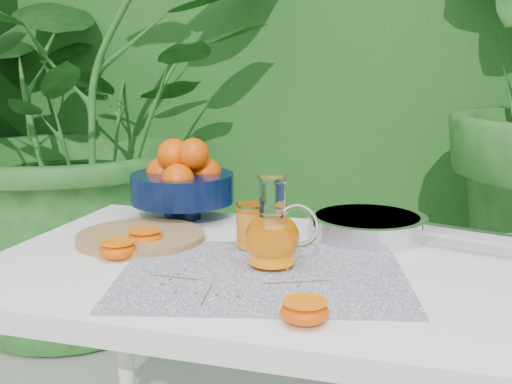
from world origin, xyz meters
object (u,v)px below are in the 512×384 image
(white_table, at_px, (253,301))
(cutting_board, at_px, (141,237))
(juice_pitcher, at_px, (273,236))
(fruit_bowl, at_px, (182,181))
(saute_pan, at_px, (369,225))

(white_table, xyz_separation_m, cutting_board, (-0.27, 0.06, 0.09))
(white_table, bearing_deg, juice_pitcher, -33.30)
(cutting_board, xyz_separation_m, fruit_bowl, (0.00, 0.22, 0.08))
(saute_pan, bearing_deg, white_table, -129.33)
(fruit_bowl, height_order, saute_pan, fruit_bowl)
(white_table, xyz_separation_m, fruit_bowl, (-0.26, 0.28, 0.17))
(fruit_bowl, relative_size, saute_pan, 0.64)
(cutting_board, bearing_deg, saute_pan, 20.95)
(saute_pan, bearing_deg, juice_pitcher, -118.27)
(white_table, relative_size, fruit_bowl, 3.32)
(juice_pitcher, distance_m, saute_pan, 0.30)
(fruit_bowl, xyz_separation_m, juice_pitcher, (0.31, -0.31, -0.03))
(juice_pitcher, bearing_deg, fruit_bowl, 135.37)
(juice_pitcher, xyz_separation_m, saute_pan, (0.14, 0.26, -0.04))
(white_table, distance_m, juice_pitcher, 0.15)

